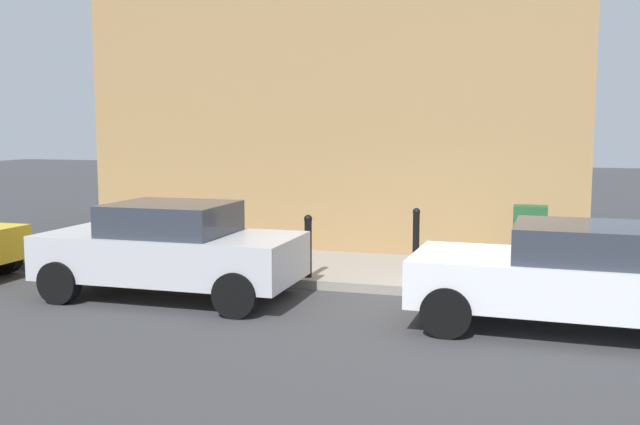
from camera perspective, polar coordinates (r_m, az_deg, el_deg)
The scene contains 8 objects.
ground at distance 10.76m, azimuth 10.82°, elevation -7.35°, with size 80.00×80.00×0.00m, color #38383A.
sidewalk at distance 14.32m, azimuth -12.99°, elevation -3.58°, with size 2.78×30.00×0.15m, color gray.
corner_building at distance 17.40m, azimuth 3.09°, elevation 13.74°, with size 6.46×10.16×9.44m.
car_white at distance 9.76m, azimuth 20.62°, elevation -4.76°, with size 1.97×4.47×1.38m.
car_silver at distance 11.20m, azimuth -11.75°, elevation -2.86°, with size 1.89×3.94×1.46m.
utility_cabinet at distance 12.60m, azimuth 16.32°, elevation -2.28°, with size 0.46×0.61×1.15m.
bollard_near_cabinet at distance 12.85m, azimuth 7.65°, elevation -1.78°, with size 0.14×0.14×1.04m.
bollard_far_kerb at distance 11.77m, azimuth -0.95°, elevation -2.51°, with size 0.14×0.14×1.04m.
Camera 1 is at (-10.39, -1.06, 2.60)m, focal length 40.26 mm.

